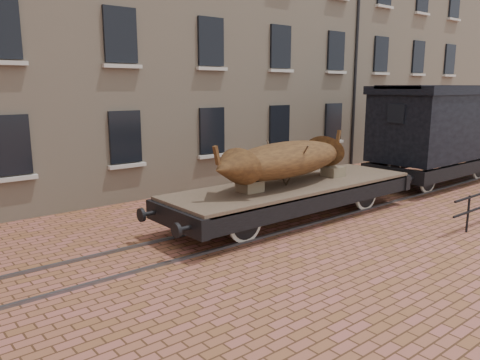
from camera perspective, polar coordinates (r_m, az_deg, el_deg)
ground at (r=13.62m, az=5.61°, el=-5.00°), size 90.00×90.00×0.00m
warehouse_cream at (r=23.01m, az=-7.16°, el=19.21°), size 40.00×10.19×14.00m
rail_track at (r=13.61m, az=5.62°, el=-4.88°), size 30.00×1.52×0.06m
flatcar_wagon at (r=13.64m, az=6.66°, el=-1.29°), size 9.08×2.46×1.37m
iron_boat at (r=13.21m, az=5.67°, el=2.54°), size 5.62×2.18×1.39m
goods_van at (r=20.13m, az=23.36°, el=6.44°), size 7.46×2.72×3.86m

